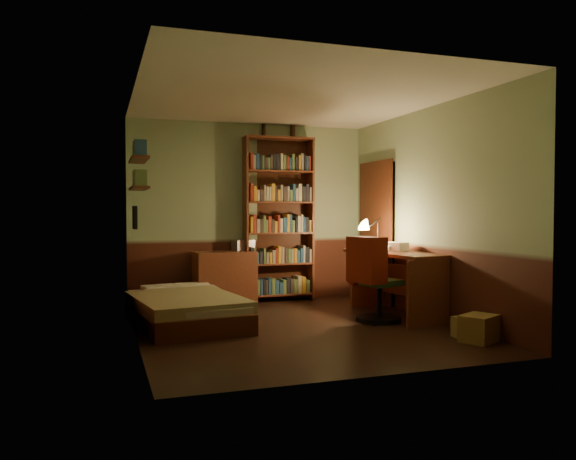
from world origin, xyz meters
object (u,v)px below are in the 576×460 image
object	(u,v)px
bookshelf	(278,219)
cardboard_box_b	(470,327)
mini_stereo	(243,245)
desk	(396,284)
office_chair	(379,283)
desk_lamp	(378,225)
dresser	(225,278)
cardboard_box_a	(479,328)
bed	(184,298)

from	to	relation	value
bookshelf	cardboard_box_b	size ratio (longest dim) A/B	7.88
mini_stereo	cardboard_box_b	world-z (taller)	mini_stereo
desk	office_chair	world-z (taller)	office_chair
desk_lamp	bookshelf	bearing A→B (deg)	133.76
dresser	cardboard_box_b	xyz separation A→B (m)	(1.99, -2.85, -0.27)
cardboard_box_a	bookshelf	bearing A→B (deg)	110.06
desk_lamp	cardboard_box_b	xyz separation A→B (m)	(0.14, -1.81, -1.03)
dresser	desk_lamp	xyz separation A→B (m)	(1.86, -1.04, 0.76)
dresser	desk_lamp	bearing A→B (deg)	-33.25
bookshelf	cardboard_box_a	distance (m)	3.48
desk	office_chair	size ratio (longest dim) A/B	1.66
dresser	mini_stereo	bearing A→B (deg)	18.84
mini_stereo	cardboard_box_b	xyz separation A→B (m)	(1.69, -2.97, -0.72)
bookshelf	office_chair	world-z (taller)	bookshelf
bookshelf	bed	bearing A→B (deg)	-140.12
dresser	desk	xyz separation A→B (m)	(1.87, -1.51, 0.03)
office_chair	bookshelf	bearing A→B (deg)	94.90
desk_lamp	cardboard_box_a	xyz separation A→B (m)	(0.11, -1.99, -1.00)
office_chair	dresser	bearing A→B (deg)	115.18
bed	dresser	world-z (taller)	dresser
bed	cardboard_box_a	bearing A→B (deg)	-41.19
desk	cardboard_box_b	distance (m)	1.37
desk	desk_lamp	bearing A→B (deg)	84.19
mini_stereo	desk_lamp	size ratio (longest dim) A/B	0.43
desk	desk_lamp	world-z (taller)	desk_lamp
mini_stereo	cardboard_box_a	size ratio (longest dim) A/B	0.78
bookshelf	cardboard_box_a	world-z (taller)	bookshelf
cardboard_box_a	mini_stereo	bearing A→B (deg)	117.80
bed	desk	distance (m)	2.63
desk	desk_lamp	distance (m)	0.87
bed	cardboard_box_a	world-z (taller)	bed
bookshelf	office_chair	bearing A→B (deg)	-67.98
desk_lamp	office_chair	distance (m)	1.06
dresser	desk	world-z (taller)	desk
desk_lamp	mini_stereo	bearing A→B (deg)	144.45
cardboard_box_a	desk_lamp	bearing A→B (deg)	93.03
office_chair	cardboard_box_a	size ratio (longest dim) A/B	2.51
office_chair	mini_stereo	bearing A→B (deg)	107.28
mini_stereo	office_chair	distance (m)	2.27
mini_stereo	desk	distance (m)	2.31
cardboard_box_b	desk_lamp	bearing A→B (deg)	94.28
mini_stereo	desk_lamp	world-z (taller)	desk_lamp
desk_lamp	office_chair	bearing A→B (deg)	-115.02
bed	mini_stereo	xyz separation A→B (m)	(1.02, 1.24, 0.53)
desk_lamp	cardboard_box_b	distance (m)	2.08
cardboard_box_b	bed	bearing A→B (deg)	147.52
office_chair	cardboard_box_a	world-z (taller)	office_chair
bed	office_chair	size ratio (longest dim) A/B	2.18
cardboard_box_b	bookshelf	bearing A→B (deg)	111.72
dresser	cardboard_box_a	distance (m)	3.62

